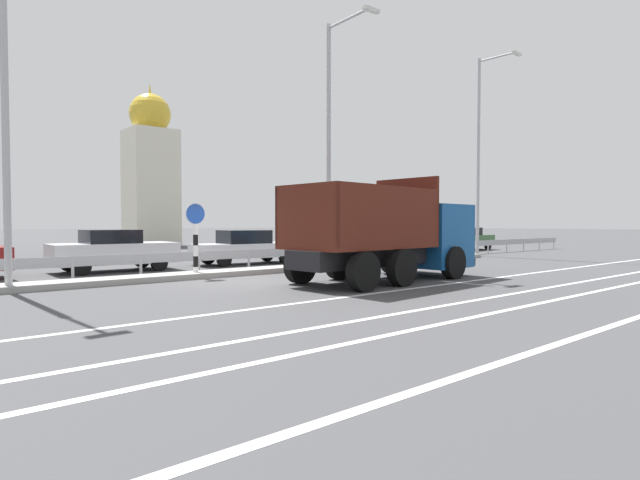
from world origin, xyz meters
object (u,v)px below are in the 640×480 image
(street_lamp_2, at_px, (332,133))
(church_tower, at_px, (151,172))
(dump_truck, at_px, (400,240))
(street_lamp_3, at_px, (481,148))
(median_road_sign, at_px, (196,239))
(parked_car_7, at_px, (465,239))
(parked_car_3, at_px, (114,250))
(parked_car_4, at_px, (246,247))
(parked_car_6, at_px, (417,241))
(street_lamp_1, at_px, (7,109))
(parked_car_5, at_px, (337,245))

(street_lamp_2, distance_m, church_tower, 25.03)
(dump_truck, height_order, street_lamp_3, street_lamp_3)
(dump_truck, xyz_separation_m, church_tower, (3.05, 29.05, 4.71))
(street_lamp_3, distance_m, church_tower, 26.00)
(median_road_sign, bearing_deg, church_tower, 72.02)
(median_road_sign, xyz_separation_m, parked_car_7, (21.43, 4.29, -0.51))
(parked_car_3, height_order, parked_car_7, parked_car_3)
(parked_car_4, bearing_deg, median_road_sign, -44.71)
(median_road_sign, bearing_deg, street_lamp_2, -3.11)
(parked_car_6, bearing_deg, parked_car_4, 94.86)
(street_lamp_3, distance_m, parked_car_4, 13.85)
(dump_truck, height_order, street_lamp_2, street_lamp_2)
(street_lamp_2, xyz_separation_m, parked_car_3, (-7.00, 4.24, -4.54))
(parked_car_3, distance_m, parked_car_7, 22.81)
(street_lamp_1, bearing_deg, parked_car_3, 47.79)
(street_lamp_2, distance_m, parked_car_7, 17.08)
(street_lamp_2, bearing_deg, street_lamp_1, -179.89)
(street_lamp_1, distance_m, parked_car_3, 6.93)
(dump_truck, bearing_deg, parked_car_5, 146.31)
(median_road_sign, bearing_deg, street_lamp_1, -176.44)
(street_lamp_1, distance_m, church_tower, 28.25)
(street_lamp_2, height_order, street_lamp_3, street_lamp_3)
(street_lamp_1, height_order, church_tower, church_tower)
(parked_car_5, relative_size, church_tower, 0.30)
(street_lamp_1, relative_size, church_tower, 0.64)
(parked_car_5, xyz_separation_m, parked_car_7, (11.67, 0.24, 0.07))
(street_lamp_1, xyz_separation_m, street_lamp_2, (10.87, 0.02, 0.66))
(street_lamp_2, xyz_separation_m, parked_car_6, (10.24, 4.13, -4.55))
(parked_car_4, relative_size, parked_car_6, 1.07)
(street_lamp_2, bearing_deg, church_tower, 84.59)
(street_lamp_1, bearing_deg, church_tower, 62.05)
(street_lamp_3, height_order, church_tower, church_tower)
(street_lamp_1, relative_size, parked_car_6, 1.85)
(parked_car_5, bearing_deg, church_tower, 5.94)
(street_lamp_3, relative_size, parked_car_7, 2.31)
(street_lamp_1, bearing_deg, street_lamp_2, 0.11)
(parked_car_6, bearing_deg, median_road_sign, 107.75)
(street_lamp_3, distance_m, parked_car_6, 6.33)
(dump_truck, relative_size, median_road_sign, 2.84)
(median_road_sign, distance_m, church_tower, 26.28)
(dump_truck, height_order, parked_car_5, dump_truck)
(street_lamp_2, height_order, parked_car_5, street_lamp_2)
(median_road_sign, xyz_separation_m, church_tower, (7.98, 24.60, 4.67))
(parked_car_4, distance_m, church_tower, 21.89)
(median_road_sign, xyz_separation_m, parked_car_4, (4.16, 3.69, -0.53))
(median_road_sign, relative_size, parked_car_3, 0.56)
(street_lamp_2, xyz_separation_m, parked_car_4, (-1.47, 4.00, -4.58))
(parked_car_7, relative_size, church_tower, 0.35)
(street_lamp_1, bearing_deg, street_lamp_3, 0.99)
(street_lamp_2, bearing_deg, dump_truck, -99.52)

